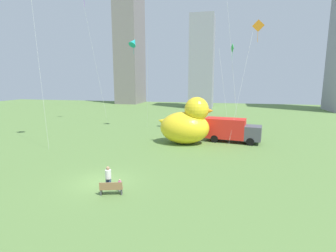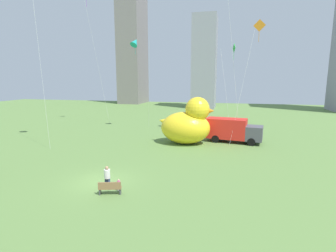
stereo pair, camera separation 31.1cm
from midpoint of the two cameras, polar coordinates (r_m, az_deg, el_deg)
ground_plane at (r=20.28m, az=-14.06°, el=-11.77°), size 140.00×140.00×0.00m
park_bench at (r=17.88m, az=-12.13°, el=-13.12°), size 1.55×0.85×0.90m
person_adult at (r=18.51m, az=-12.72°, el=-10.80°), size 0.41×0.41×1.67m
person_child at (r=18.28m, az=-10.28°, el=-12.51°), size 0.21×0.21×0.86m
giant_inflatable_duck at (r=30.53m, az=4.57°, el=0.45°), size 6.67×4.28×5.53m
box_truck at (r=32.32m, az=14.18°, el=-0.91°), size 6.85×3.29×2.85m
city_skyline at (r=75.17m, az=14.43°, el=17.63°), size 68.50×21.24×40.36m
kite_green at (r=40.82m, az=14.37°, el=15.47°), size 2.17×2.58×12.71m
kite_orange at (r=31.16m, az=19.38°, el=18.84°), size 3.22×2.90×13.80m
kite_teal at (r=39.54m, az=-6.99°, el=17.76°), size 3.28×3.61×13.58m
kite_purple at (r=47.25m, az=-17.05°, el=23.94°), size 3.12×3.79×21.22m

